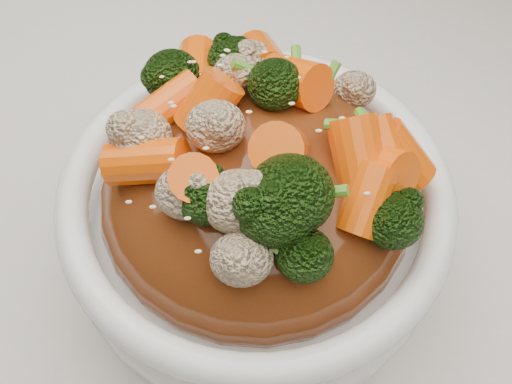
{
  "coord_description": "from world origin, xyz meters",
  "views": [
    {
      "loc": [
        -0.02,
        -0.24,
        1.12
      ],
      "look_at": [
        -0.01,
        -0.04,
        0.83
      ],
      "focal_mm": 42.0,
      "sensor_mm": 36.0,
      "label": 1
    }
  ],
  "objects_px": {
    "carrots": "(256,120)",
    "broccoli": "(256,122)",
    "bowl": "(256,223)",
    "dining_table": "(262,371)"
  },
  "relations": [
    {
      "from": "carrots",
      "to": "broccoli",
      "type": "height_order",
      "value": "carrots"
    },
    {
      "from": "bowl",
      "to": "broccoli",
      "type": "height_order",
      "value": "broccoli"
    },
    {
      "from": "dining_table",
      "to": "carrots",
      "type": "bearing_deg",
      "value": -104.55
    },
    {
      "from": "dining_table",
      "to": "bowl",
      "type": "xyz_separation_m",
      "value": [
        -0.01,
        -0.04,
        0.42
      ]
    },
    {
      "from": "dining_table",
      "to": "bowl",
      "type": "distance_m",
      "value": 0.42
    },
    {
      "from": "dining_table",
      "to": "bowl",
      "type": "bearing_deg",
      "value": -104.55
    },
    {
      "from": "dining_table",
      "to": "carrots",
      "type": "distance_m",
      "value": 0.52
    },
    {
      "from": "dining_table",
      "to": "broccoli",
      "type": "relative_size",
      "value": 6.44
    },
    {
      "from": "dining_table",
      "to": "bowl",
      "type": "height_order",
      "value": "bowl"
    },
    {
      "from": "broccoli",
      "to": "carrots",
      "type": "bearing_deg",
      "value": 0.0
    }
  ]
}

